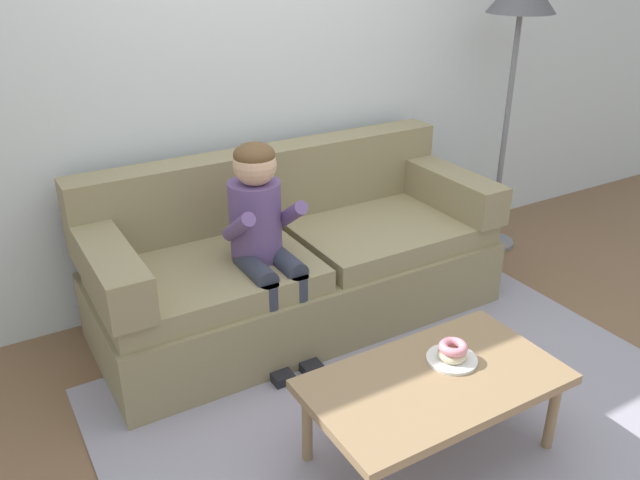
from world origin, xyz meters
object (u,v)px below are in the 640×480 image
(couch, at_px, (295,262))
(donut, at_px, (452,354))
(coffee_table, at_px, (434,386))
(person_child, at_px, (263,231))
(toy_controller, at_px, (451,358))
(floor_lamp, at_px, (520,12))

(couch, distance_m, donut, 1.21)
(couch, xyz_separation_m, coffee_table, (-0.05, -1.26, 0.02))
(coffee_table, xyz_separation_m, donut, (0.13, 0.05, 0.07))
(person_child, bearing_deg, toy_controller, -39.30)
(couch, bearing_deg, toy_controller, -60.41)
(couch, height_order, coffee_table, couch)
(coffee_table, height_order, toy_controller, coffee_table)
(couch, relative_size, toy_controller, 9.78)
(couch, xyz_separation_m, person_child, (-0.28, -0.20, 0.34))
(donut, relative_size, floor_lamp, 0.07)
(coffee_table, height_order, floor_lamp, floor_lamp)
(person_child, bearing_deg, couch, 35.77)
(person_child, height_order, toy_controller, person_child)
(person_child, distance_m, floor_lamp, 2.14)
(toy_controller, bearing_deg, floor_lamp, 27.01)
(donut, xyz_separation_m, toy_controller, (0.38, 0.39, -0.40))
(couch, xyz_separation_m, toy_controller, (0.46, -0.81, -0.31))
(donut, bearing_deg, coffee_table, -157.69)
(coffee_table, height_order, donut, donut)
(person_child, relative_size, floor_lamp, 0.61)
(person_child, relative_size, donut, 9.18)
(coffee_table, xyz_separation_m, toy_controller, (0.51, 0.45, -0.33))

